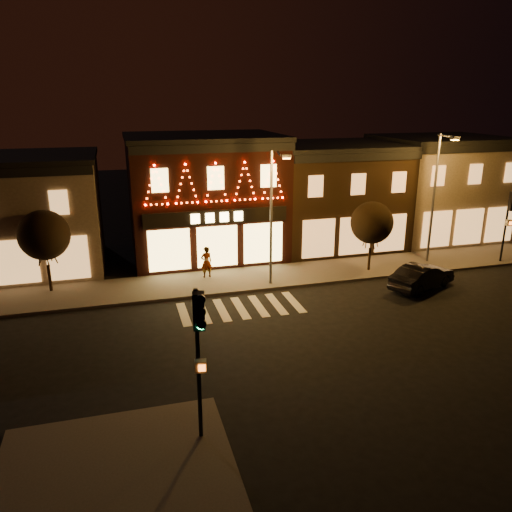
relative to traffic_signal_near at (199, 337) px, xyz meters
name	(u,v)px	position (x,y,z in m)	size (l,w,h in m)	color
ground	(261,342)	(3.77, 6.17, -3.76)	(120.00, 120.00, 0.00)	black
sidewalk_far	(256,278)	(5.77, 14.17, -3.69)	(44.00, 4.00, 0.15)	#47423D
sidewalk_near	(116,486)	(-2.73, -1.33, -3.69)	(7.00, 7.00, 0.15)	#47423D
building_pulp	(205,196)	(3.77, 20.15, 0.40)	(10.20, 8.34, 8.30)	black
building_right_a	(332,195)	(13.27, 20.17, 0.00)	(9.20, 8.28, 7.50)	#311F11
building_right_b	(438,187)	(22.27, 20.17, 0.15)	(9.20, 8.28, 7.80)	brown
traffic_signal_near	(199,337)	(0.00, 0.00, 0.00)	(0.40, 0.54, 5.12)	black
traffic_signal_far	(510,213)	(22.43, 12.61, -0.26)	(0.41, 0.54, 4.70)	black
streetlamp_mid	(273,209)	(6.35, 12.70, 0.92)	(0.69, 1.77, 7.72)	#59595E
streetlamp_right	(437,189)	(17.65, 13.88, 1.29)	(0.55, 1.92, 8.36)	#59595E
tree_left	(44,235)	(-6.09, 15.15, -0.35)	(2.79, 2.79, 4.67)	black
tree_right	(372,223)	(13.04, 13.54, -0.53)	(2.63, 2.63, 4.40)	black
dark_sedan	(422,277)	(14.61, 10.09, -3.02)	(1.56, 4.48, 1.48)	black
pedestrian	(206,262)	(2.85, 14.99, -2.65)	(0.70, 0.46, 1.93)	gray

